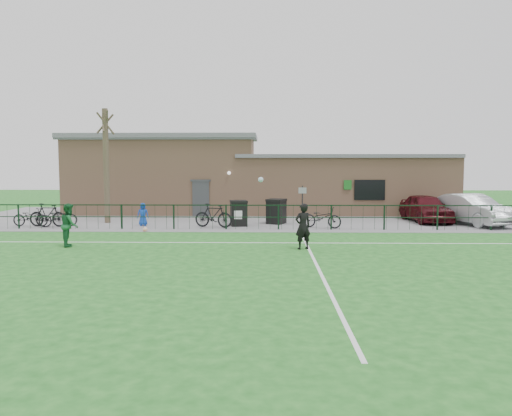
{
  "coord_description": "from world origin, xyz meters",
  "views": [
    {
      "loc": [
        0.48,
        -15.56,
        3.1
      ],
      "look_at": [
        0.0,
        5.0,
        1.3
      ],
      "focal_mm": 35.0,
      "sensor_mm": 36.0,
      "label": 1
    }
  ],
  "objects_px": {
    "sign_post": "(302,205)",
    "car_maroon": "(426,208)",
    "bicycle_e": "(322,217)",
    "wheelie_bin_right": "(276,212)",
    "bicycle_a": "(31,217)",
    "bicycle_d": "(213,216)",
    "bare_tree": "(106,166)",
    "bicycle_c": "(58,217)",
    "ball_ground": "(145,229)",
    "car_silver": "(471,209)",
    "outfield_player": "(69,225)",
    "wheelie_bin_left": "(239,214)",
    "bicycle_b": "(48,215)",
    "spectator_child": "(143,214)"
  },
  "relations": [
    {
      "from": "car_silver",
      "to": "bicycle_c",
      "type": "distance_m",
      "value": 20.92
    },
    {
      "from": "bicycle_a",
      "to": "bicycle_d",
      "type": "distance_m",
      "value": 9.18
    },
    {
      "from": "bicycle_e",
      "to": "wheelie_bin_right",
      "type": "bearing_deg",
      "value": 73.27
    },
    {
      "from": "sign_post",
      "to": "car_maroon",
      "type": "xyz_separation_m",
      "value": [
        6.74,
        1.56,
        -0.25
      ]
    },
    {
      "from": "bicycle_c",
      "to": "bicycle_e",
      "type": "height_order",
      "value": "bicycle_e"
    },
    {
      "from": "sign_post",
      "to": "ball_ground",
      "type": "relative_size",
      "value": 9.09
    },
    {
      "from": "sign_post",
      "to": "bicycle_a",
      "type": "distance_m",
      "value": 13.64
    },
    {
      "from": "wheelie_bin_right",
      "to": "bicycle_c",
      "type": "height_order",
      "value": "wheelie_bin_right"
    },
    {
      "from": "sign_post",
      "to": "bicycle_e",
      "type": "xyz_separation_m",
      "value": [
        0.87,
        -1.19,
        -0.49
      ]
    },
    {
      "from": "car_silver",
      "to": "wheelie_bin_right",
      "type": "bearing_deg",
      "value": 159.54
    },
    {
      "from": "bicycle_a",
      "to": "bicycle_b",
      "type": "height_order",
      "value": "bicycle_b"
    },
    {
      "from": "sign_post",
      "to": "bicycle_c",
      "type": "xyz_separation_m",
      "value": [
        -12.17,
        -1.03,
        -0.53
      ]
    },
    {
      "from": "sign_post",
      "to": "car_maroon",
      "type": "distance_m",
      "value": 6.93
    },
    {
      "from": "car_maroon",
      "to": "car_silver",
      "type": "xyz_separation_m",
      "value": [
        1.96,
        -1.17,
        0.03
      ]
    },
    {
      "from": "bicycle_a",
      "to": "ball_ground",
      "type": "distance_m",
      "value": 6.43
    },
    {
      "from": "car_maroon",
      "to": "bicycle_c",
      "type": "relative_size",
      "value": 2.44
    },
    {
      "from": "sign_post",
      "to": "car_silver",
      "type": "relative_size",
      "value": 0.42
    },
    {
      "from": "bicycle_d",
      "to": "car_maroon",
      "type": "bearing_deg",
      "value": -60.13
    },
    {
      "from": "car_silver",
      "to": "bicycle_c",
      "type": "bearing_deg",
      "value": 163.99
    },
    {
      "from": "car_silver",
      "to": "bicycle_e",
      "type": "height_order",
      "value": "car_silver"
    },
    {
      "from": "bicycle_d",
      "to": "car_silver",
      "type": "bearing_deg",
      "value": -67.09
    },
    {
      "from": "bicycle_d",
      "to": "bicycle_e",
      "type": "distance_m",
      "value": 5.3
    },
    {
      "from": "bicycle_a",
      "to": "bicycle_d",
      "type": "bearing_deg",
      "value": -89.07
    },
    {
      "from": "outfield_player",
      "to": "wheelie_bin_left",
      "type": "bearing_deg",
      "value": -63.56
    },
    {
      "from": "car_maroon",
      "to": "bicycle_c",
      "type": "distance_m",
      "value": 19.09
    },
    {
      "from": "bare_tree",
      "to": "car_maroon",
      "type": "relative_size",
      "value": 1.37
    },
    {
      "from": "bicycle_e",
      "to": "spectator_child",
      "type": "bearing_deg",
      "value": 106.95
    },
    {
      "from": "sign_post",
      "to": "car_maroon",
      "type": "bearing_deg",
      "value": 13.04
    },
    {
      "from": "car_maroon",
      "to": "bicycle_a",
      "type": "relative_size",
      "value": 2.47
    },
    {
      "from": "sign_post",
      "to": "bicycle_d",
      "type": "bearing_deg",
      "value": -165.5
    },
    {
      "from": "bicycle_a",
      "to": "ball_ground",
      "type": "xyz_separation_m",
      "value": [
        6.18,
        -1.75,
        -0.38
      ]
    },
    {
      "from": "sign_post",
      "to": "outfield_player",
      "type": "relative_size",
      "value": 1.22
    },
    {
      "from": "bare_tree",
      "to": "sign_post",
      "type": "xyz_separation_m",
      "value": [
        10.25,
        -0.68,
        -1.98
      ]
    },
    {
      "from": "bare_tree",
      "to": "bicycle_c",
      "type": "distance_m",
      "value": 3.59
    },
    {
      "from": "bare_tree",
      "to": "ball_ground",
      "type": "distance_m",
      "value": 5.26
    },
    {
      "from": "bicycle_a",
      "to": "bicycle_e",
      "type": "bearing_deg",
      "value": -88.77
    },
    {
      "from": "bare_tree",
      "to": "car_maroon",
      "type": "xyz_separation_m",
      "value": [
        16.99,
        0.88,
        -2.23
      ]
    },
    {
      "from": "bicycle_c",
      "to": "bicycle_d",
      "type": "xyz_separation_m",
      "value": [
        7.74,
        -0.11,
        0.11
      ]
    },
    {
      "from": "bare_tree",
      "to": "car_silver",
      "type": "xyz_separation_m",
      "value": [
        18.95,
        -0.29,
        -2.2
      ]
    },
    {
      "from": "sign_post",
      "to": "outfield_player",
      "type": "bearing_deg",
      "value": -143.77
    },
    {
      "from": "bare_tree",
      "to": "wheelie_bin_left",
      "type": "bearing_deg",
      "value": -9.24
    },
    {
      "from": "bicycle_d",
      "to": "ball_ground",
      "type": "height_order",
      "value": "bicycle_d"
    },
    {
      "from": "bare_tree",
      "to": "bicycle_c",
      "type": "xyz_separation_m",
      "value": [
        -1.92,
        -1.72,
        -2.51
      ]
    },
    {
      "from": "bare_tree",
      "to": "ball_ground",
      "type": "relative_size",
      "value": 27.28
    },
    {
      "from": "wheelie_bin_right",
      "to": "spectator_child",
      "type": "bearing_deg",
      "value": -146.74
    },
    {
      "from": "bicycle_b",
      "to": "bicycle_c",
      "type": "distance_m",
      "value": 0.52
    },
    {
      "from": "wheelie_bin_right",
      "to": "car_maroon",
      "type": "xyz_separation_m",
      "value": [
        8.06,
        1.08,
        0.15
      ]
    },
    {
      "from": "bare_tree",
      "to": "bicycle_b",
      "type": "relative_size",
      "value": 3.11
    },
    {
      "from": "wheelie_bin_right",
      "to": "bare_tree",
      "type": "bearing_deg",
      "value": -157.13
    },
    {
      "from": "sign_post",
      "to": "car_maroon",
      "type": "relative_size",
      "value": 0.46
    }
  ]
}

